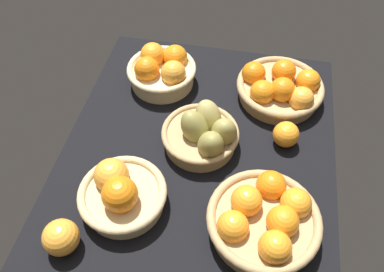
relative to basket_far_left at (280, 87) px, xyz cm
name	(u,v)px	position (x,y,z in cm)	size (l,w,h in cm)	color
market_tray	(199,150)	(22.84, -19.79, -5.54)	(84.00, 72.00, 3.00)	black
basket_far_left	(280,87)	(0.00, 0.00, 0.00)	(25.49, 25.49, 10.34)	tan
basket_far_right	(264,219)	(43.30, -1.34, 0.47)	(25.67, 25.67, 10.81)	tan
basket_center_pears	(205,134)	(21.89, -18.58, 0.50)	(20.62, 20.53, 14.01)	tan
basket_near_left	(162,70)	(0.23, -35.45, 0.85)	(20.82, 20.82, 11.20)	#D3BC8C
basket_near_right	(121,193)	(42.96, -34.80, 0.39)	(20.94, 20.94, 12.09)	tan
loose_orange_front_gap	(286,134)	(17.02, 2.48, -0.53)	(7.01, 7.01, 7.01)	orange
loose_orange_back_gap	(61,237)	(55.87, -44.31, 0.02)	(8.13, 8.13, 8.13)	#F49E33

